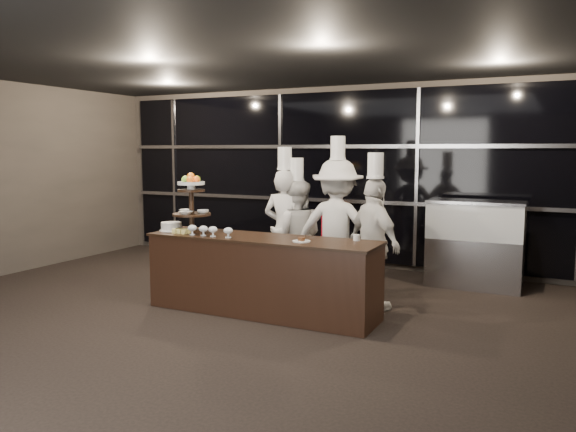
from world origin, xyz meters
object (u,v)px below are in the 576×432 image
at_px(buffet_counter, 262,275).
at_px(chef_c, 337,228).
at_px(chef_a, 285,229).
at_px(chef_d, 374,243).
at_px(chef_b, 296,235).
at_px(display_stand, 191,199).
at_px(display_case, 475,240).
at_px(layer_cake, 171,227).

distance_m(buffet_counter, chef_c, 1.30).
relative_size(chef_a, chef_d, 1.04).
bearing_deg(chef_c, chef_d, -29.58).
relative_size(chef_a, chef_b, 1.08).
bearing_deg(display_stand, chef_d, 19.05).
bearing_deg(chef_b, chef_d, -17.60).
height_order(buffet_counter, chef_d, chef_d).
bearing_deg(buffet_counter, display_case, 49.26).
relative_size(chef_c, chef_d, 1.11).
bearing_deg(layer_cake, display_stand, 9.96).
bearing_deg(display_case, chef_d, -119.26).
distance_m(display_case, chef_c, 2.07).
bearing_deg(chef_b, chef_a, -161.54).
relative_size(display_case, chef_b, 0.71).
height_order(buffet_counter, display_case, display_case).
bearing_deg(buffet_counter, chef_b, 94.00).
height_order(buffet_counter, display_stand, display_stand).
height_order(buffet_counter, chef_b, chef_b).
xyz_separation_m(display_case, chef_d, (-0.95, -1.69, 0.14)).
bearing_deg(buffet_counter, layer_cake, -177.77).
bearing_deg(chef_d, layer_cake, -161.97).
relative_size(buffet_counter, chef_d, 1.48).
distance_m(display_stand, display_case, 3.99).
bearing_deg(chef_b, display_stand, -129.17).
height_order(display_case, chef_b, chef_b).
bearing_deg(chef_a, display_case, 30.17).
bearing_deg(chef_d, display_case, 60.74).
bearing_deg(chef_c, display_stand, -144.50).
relative_size(layer_cake, display_case, 0.23).
bearing_deg(display_case, layer_cake, -143.70).
xyz_separation_m(chef_a, chef_c, (0.76, 0.01, 0.05)).
relative_size(layer_cake, chef_d, 0.16).
bearing_deg(chef_c, buffet_counter, -115.91).
bearing_deg(chef_a, layer_cake, -132.98).
bearing_deg(display_case, chef_b, -149.09).
bearing_deg(chef_c, chef_a, -179.08).
bearing_deg(chef_a, buffet_counter, -77.89).
relative_size(chef_b, chef_d, 0.96).
xyz_separation_m(display_stand, chef_b, (0.92, 1.13, -0.55)).
bearing_deg(display_stand, layer_cake, -170.04).
bearing_deg(display_stand, display_case, 38.16).
height_order(layer_cake, display_case, display_case).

